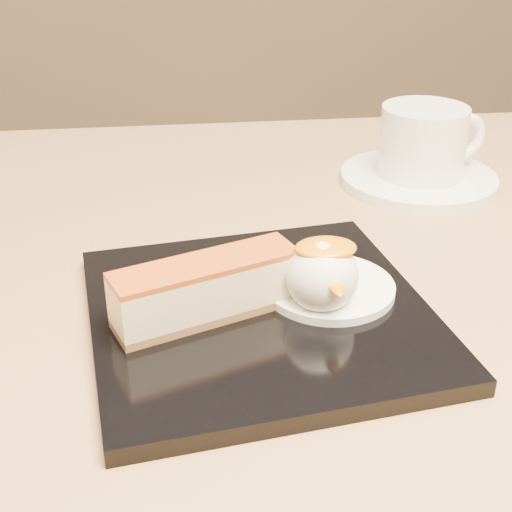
{
  "coord_description": "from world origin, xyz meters",
  "views": [
    {
      "loc": [
        -0.09,
        -0.44,
        0.98
      ],
      "look_at": [
        -0.04,
        -0.02,
        0.76
      ],
      "focal_mm": 50.0,
      "sensor_mm": 36.0,
      "label": 1
    }
  ],
  "objects": [
    {
      "name": "mint_sprig",
      "position": [
        -0.02,
        -0.0,
        0.74
      ],
      "size": [
        0.03,
        0.02,
        0.0
      ],
      "color": "#2A822D",
      "rests_on": "cream_smear"
    },
    {
      "name": "mango_sauce",
      "position": [
        -0.0,
        -0.04,
        0.78
      ],
      "size": [
        0.04,
        0.03,
        0.01
      ],
      "primitive_type": "ellipsoid",
      "color": "orange",
      "rests_on": "ice_cream_scoop"
    },
    {
      "name": "coffee_cup",
      "position": [
        0.14,
        0.18,
        0.76
      ],
      "size": [
        0.11,
        0.08,
        0.07
      ],
      "rotation": [
        0.0,
        0.0,
        0.2
      ],
      "color": "white",
      "rests_on": "saucer"
    },
    {
      "name": "cheesecake",
      "position": [
        -0.08,
        -0.05,
        0.75
      ],
      "size": [
        0.13,
        0.07,
        0.04
      ],
      "rotation": [
        0.0,
        0.0,
        0.37
      ],
      "color": "brown",
      "rests_on": "dessert_plate"
    },
    {
      "name": "dessert_plate",
      "position": [
        -0.04,
        -0.04,
        0.73
      ],
      "size": [
        0.25,
        0.25,
        0.01
      ],
      "primitive_type": "cube",
      "rotation": [
        0.0,
        0.0,
        0.14
      ],
      "color": "black",
      "rests_on": "table"
    },
    {
      "name": "ice_cream_scoop",
      "position": [
        -0.0,
        -0.05,
        0.76
      ],
      "size": [
        0.05,
        0.05,
        0.05
      ],
      "primitive_type": "sphere",
      "color": "white",
      "rests_on": "cream_smear"
    },
    {
      "name": "saucer",
      "position": [
        0.14,
        0.18,
        0.72
      ],
      "size": [
        0.15,
        0.15,
        0.01
      ],
      "primitive_type": "cylinder",
      "color": "white",
      "rests_on": "table"
    },
    {
      "name": "cream_smear",
      "position": [
        0.01,
        -0.03,
        0.73
      ],
      "size": [
        0.09,
        0.09,
        0.01
      ],
      "primitive_type": "cylinder",
      "color": "white",
      "rests_on": "dessert_plate"
    },
    {
      "name": "table",
      "position": [
        0.0,
        0.0,
        0.56
      ],
      "size": [
        0.8,
        0.8,
        0.72
      ],
      "color": "black",
      "rests_on": "ground"
    }
  ]
}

